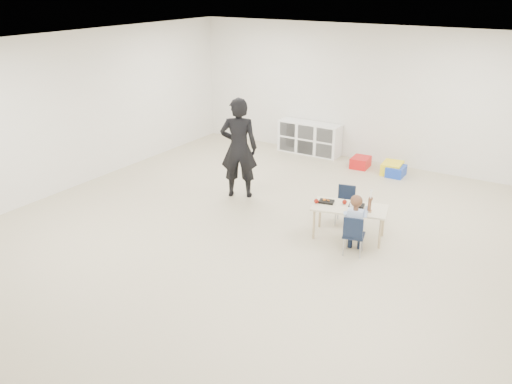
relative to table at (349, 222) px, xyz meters
The scene contains 16 objects.
room 1.86m from the table, 145.05° to the right, with size 9.00×9.02×2.80m.
table is the anchor object (origin of this frame).
chair_near 0.52m from the table, 59.61° to the right, with size 0.29×0.27×0.60m, color black, non-canonical shape.
chair_far 0.52m from the table, 120.39° to the left, with size 0.29×0.27×0.60m, color black, non-canonical shape.
child 0.56m from the table, 59.61° to the right, with size 0.40×0.40×0.95m, color #B8CFF9, non-canonical shape.
lunch_tray_near 0.28m from the table, 42.67° to the left, with size 0.22×0.16×0.03m, color black.
lunch_tray_far 0.45m from the table, behind, with size 0.22×0.16×0.03m, color black.
milk_carton 0.32m from the table, 53.41° to the right, with size 0.07×0.07×0.10m, color white.
bread_roll 0.39m from the table, ahead, with size 0.09×0.09×0.07m, color #BB854C.
apple_near 0.31m from the table, 155.51° to the left, with size 0.07×0.07×0.07m, color maroon.
apple_far 0.58m from the table, 163.42° to the right, with size 0.07×0.07×0.07m, color maroon.
cubby_shelf 4.20m from the table, 124.91° to the left, with size 1.40×0.40×0.70m, color white.
adult 2.47m from the table, 167.13° to the left, with size 0.65×0.43×1.78m, color black.
bin_red 3.32m from the table, 108.72° to the left, with size 0.34×0.44×0.21m, color red.
bin_yellow 3.13m from the table, 97.00° to the left, with size 0.37×0.48×0.23m, color yellow.
bin_blue 3.04m from the table, 95.16° to the left, with size 0.32×0.41×0.20m, color #183DB4.
Camera 1 is at (3.92, -6.13, 3.67)m, focal length 38.00 mm.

